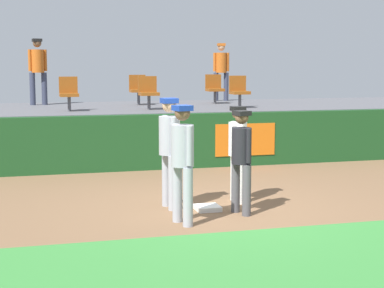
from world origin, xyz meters
The scene contains 16 objects.
ground_plane centered at (0.00, 0.00, 0.00)m, with size 60.00×60.00×0.00m, color brown.
grass_foreground_strip centered at (0.00, -2.83, 0.00)m, with size 18.00×2.80×0.01m, color #388438.
first_base centered at (-0.20, -0.04, 0.04)m, with size 0.40×0.40×0.08m, color white.
player_fielder_home centered at (0.50, 0.45, 0.98)m, with size 0.33×0.54×1.70m.
player_runner_visitor centered at (-0.83, -0.81, 1.06)m, with size 0.43×0.50×1.83m.
player_coach_visitor centered at (-0.78, 0.29, 1.09)m, with size 0.39×0.52×1.88m.
player_umpire centered at (0.26, -0.42, 0.98)m, with size 0.40×0.46×1.70m.
field_wall centered at (0.01, 4.20, 0.64)m, with size 18.00×0.26×1.28m.
bleacher_platform centered at (0.00, 6.77, 0.64)m, with size 18.00×4.80×1.29m, color #59595E.
seat_back_center centered at (-0.01, 7.44, 1.76)m, with size 0.47×0.44×0.84m.
seat_front_center centered at (-0.07, 5.64, 1.76)m, with size 0.47×0.44×0.84m.
seat_front_left centered at (-2.05, 5.64, 1.76)m, with size 0.45×0.44×0.84m.
seat_back_right centered at (2.23, 7.44, 1.76)m, with size 0.47×0.44×0.84m.
seat_front_right centered at (2.34, 5.64, 1.76)m, with size 0.46×0.44×0.84m.
spectator_hooded centered at (-2.70, 8.16, 2.35)m, with size 0.51×0.40×1.84m.
spectator_capped centered at (2.82, 8.66, 2.31)m, with size 0.49×0.39×1.77m.
Camera 1 is at (-3.15, -9.93, 2.47)m, focal length 58.66 mm.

